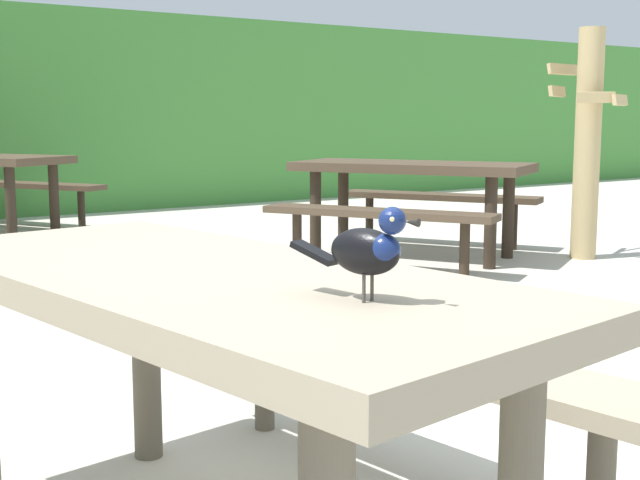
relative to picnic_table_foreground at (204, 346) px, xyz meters
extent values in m
cube|color=gray|center=(0.00, 0.00, 0.15)|extent=(1.01, 1.89, 0.07)
cylinder|color=#635B4C|center=(0.16, 0.73, -0.22)|extent=(0.09, 0.09, 0.67)
cube|color=gray|center=(0.69, 0.10, -0.14)|extent=(0.52, 1.73, 0.05)
cylinder|color=#635B4C|center=(0.60, 0.74, -0.36)|extent=(0.07, 0.07, 0.39)
ellipsoid|color=black|center=(0.09, -0.50, 0.28)|extent=(0.11, 0.16, 0.09)
ellipsoid|color=navy|center=(0.11, -0.54, 0.29)|extent=(0.08, 0.08, 0.06)
sphere|color=navy|center=(0.11, -0.55, 0.34)|extent=(0.05, 0.05, 0.05)
sphere|color=#EAE08C|center=(0.13, -0.56, 0.35)|extent=(0.01, 0.01, 0.01)
sphere|color=#EAE08C|center=(0.10, -0.57, 0.35)|extent=(0.01, 0.01, 0.01)
cone|color=black|center=(0.12, -0.59, 0.34)|extent=(0.02, 0.03, 0.02)
cube|color=black|center=(0.05, -0.38, 0.27)|extent=(0.07, 0.11, 0.04)
cylinder|color=#47423D|center=(0.11, -0.50, 0.21)|extent=(0.01, 0.01, 0.05)
cylinder|color=#47423D|center=(0.08, -0.51, 0.21)|extent=(0.01, 0.01, 0.05)
cylinder|color=#2E241A|center=(1.11, 5.85, -0.22)|extent=(0.09, 0.09, 0.67)
cylinder|color=#2E241A|center=(1.57, 6.11, -0.22)|extent=(0.09, 0.09, 0.67)
cube|color=#473828|center=(1.59, 6.94, -0.14)|extent=(1.10, 1.62, 0.05)
cylinder|color=#2E241A|center=(1.91, 6.38, -0.36)|extent=(0.07, 0.07, 0.39)
cube|color=#473828|center=(3.49, 3.33, 0.15)|extent=(1.55, 1.94, 0.07)
cylinder|color=#2E241A|center=(3.60, 2.59, -0.22)|extent=(0.09, 0.09, 0.67)
cylinder|color=#2E241A|center=(4.07, 2.85, -0.22)|extent=(0.09, 0.09, 0.67)
cylinder|color=#2E241A|center=(2.91, 3.81, -0.22)|extent=(0.09, 0.09, 0.67)
cylinder|color=#2E241A|center=(3.37, 4.07, -0.22)|extent=(0.09, 0.09, 0.67)
cube|color=#473828|center=(2.88, 2.99, -0.14)|extent=(1.09, 1.63, 0.05)
cylinder|color=#2E241A|center=(3.20, 2.43, -0.36)|extent=(0.07, 0.07, 0.39)
cylinder|color=#2E241A|center=(2.56, 3.54, -0.36)|extent=(0.07, 0.07, 0.39)
cube|color=#473828|center=(4.10, 3.68, -0.14)|extent=(1.09, 1.63, 0.05)
cylinder|color=#2E241A|center=(4.41, 3.12, -0.36)|extent=(0.07, 0.07, 0.39)
cylinder|color=#2E241A|center=(3.78, 4.23, -0.36)|extent=(0.07, 0.07, 0.39)
cylinder|color=tan|center=(4.54, 2.51, 0.32)|extent=(0.20, 0.20, 1.76)
cube|color=tan|center=(4.41, 2.35, 0.68)|extent=(0.24, 0.21, 0.08)
cube|color=tan|center=(4.63, 2.30, 0.66)|extent=(0.31, 0.16, 0.08)
cube|color=tan|center=(4.52, 2.76, 0.90)|extent=(0.37, 0.08, 0.08)
cube|color=tan|center=(4.44, 2.74, 0.73)|extent=(0.36, 0.19, 0.08)
camera|label=1|loc=(-0.89, -1.77, 0.53)|focal=48.33mm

